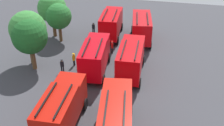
{
  "coord_description": "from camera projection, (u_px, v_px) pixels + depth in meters",
  "views": [
    {
      "loc": [
        -25.56,
        -5.71,
        16.97
      ],
      "look_at": [
        0.0,
        0.0,
        1.4
      ],
      "focal_mm": 43.4,
      "sensor_mm": 36.0,
      "label": 1
    }
  ],
  "objects": [
    {
      "name": "tree_2",
      "position": [
        59.0,
        16.0,
        36.64
      ],
      "size": [
        3.53,
        3.53,
        5.47
      ],
      "color": "brown",
      "rests_on": "ground"
    },
    {
      "name": "fire_truck_5",
      "position": [
        111.0,
        23.0,
        38.63
      ],
      "size": [
        7.36,
        3.17,
        3.88
      ],
      "rotation": [
        0.0,
        0.0,
        0.07
      ],
      "color": "#BB0309",
      "rests_on": "ground"
    },
    {
      "name": "ground_plane",
      "position": [
        112.0,
        73.0,
        31.18
      ],
      "size": [
        55.85,
        55.85,
        0.0
      ],
      "primitive_type": "plane",
      "color": "#38383D"
    },
    {
      "name": "tree_3",
      "position": [
        52.0,
        8.0,
        37.83
      ],
      "size": [
        4.04,
        4.04,
        6.26
      ],
      "color": "brown",
      "rests_on": "ground"
    },
    {
      "name": "fire_truck_0",
      "position": [
        116.0,
        116.0,
        21.85
      ],
      "size": [
        7.49,
        3.63,
        3.88
      ],
      "rotation": [
        0.0,
        0.0,
        0.15
      ],
      "color": "#B90F05",
      "rests_on": "ground"
    },
    {
      "name": "firefighter_1",
      "position": [
        62.0,
        79.0,
        28.36
      ],
      "size": [
        0.46,
        0.33,
        1.77
      ],
      "rotation": [
        0.0,
        0.0,
        4.49
      ],
      "color": "black",
      "rests_on": "ground"
    },
    {
      "name": "firefighter_0",
      "position": [
        93.0,
        28.0,
        40.27
      ],
      "size": [
        0.29,
        0.45,
        1.67
      ],
      "rotation": [
        0.0,
        0.0,
        3.27
      ],
      "color": "black",
      "rests_on": "ground"
    },
    {
      "name": "tree_1",
      "position": [
        28.0,
        29.0,
        30.97
      ],
      "size": [
        4.26,
        4.26,
        6.61
      ],
      "color": "brown",
      "rests_on": "ground"
    },
    {
      "name": "tree_0",
      "position": [
        30.0,
        37.0,
        30.01
      ],
      "size": [
        3.98,
        3.98,
        6.17
      ],
      "color": "brown",
      "rests_on": "ground"
    },
    {
      "name": "firefighter_4",
      "position": [
        62.0,
        65.0,
        31.01
      ],
      "size": [
        0.41,
        0.48,
        1.62
      ],
      "rotation": [
        0.0,
        0.0,
        0.5
      ],
      "color": "black",
      "rests_on": "ground"
    },
    {
      "name": "firefighter_2",
      "position": [
        74.0,
        59.0,
        32.27
      ],
      "size": [
        0.43,
        0.27,
        1.63
      ],
      "rotation": [
        0.0,
        0.0,
        1.62
      ],
      "color": "black",
      "rests_on": "ground"
    },
    {
      "name": "traffic_cone_0",
      "position": [
        78.0,
        66.0,
        31.93
      ],
      "size": [
        0.45,
        0.45,
        0.64
      ],
      "primitive_type": "cone",
      "color": "#F2600C",
      "rests_on": "ground"
    },
    {
      "name": "fire_truck_2",
      "position": [
        141.0,
        27.0,
        37.43
      ],
      "size": [
        7.48,
        3.59,
        3.88
      ],
      "rotation": [
        0.0,
        0.0,
        0.14
      ],
      "color": "#B3080D",
      "rests_on": "ground"
    },
    {
      "name": "fire_truck_4",
      "position": [
        95.0,
        56.0,
        30.35
      ],
      "size": [
        7.41,
        3.34,
        3.88
      ],
      "rotation": [
        0.0,
        0.0,
        0.1
      ],
      "color": "#B8020C",
      "rests_on": "ground"
    },
    {
      "name": "firefighter_3",
      "position": [
        112.0,
        46.0,
        34.91
      ],
      "size": [
        0.48,
        0.39,
        1.74
      ],
      "rotation": [
        0.0,
        0.0,
        1.99
      ],
      "color": "black",
      "rests_on": "ground"
    },
    {
      "name": "fire_truck_1",
      "position": [
        131.0,
        58.0,
        29.87
      ],
      "size": [
        7.3,
        3.0,
        3.88
      ],
      "rotation": [
        0.0,
        0.0,
        0.04
      ],
      "color": "#B60308",
      "rests_on": "ground"
    },
    {
      "name": "fire_truck_3",
      "position": [
        62.0,
        107.0,
        22.72
      ],
      "size": [
        7.29,
        2.99,
        3.88
      ],
      "rotation": [
        0.0,
        0.0,
        0.04
      ],
      "color": "#B00F06",
      "rests_on": "ground"
    }
  ]
}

